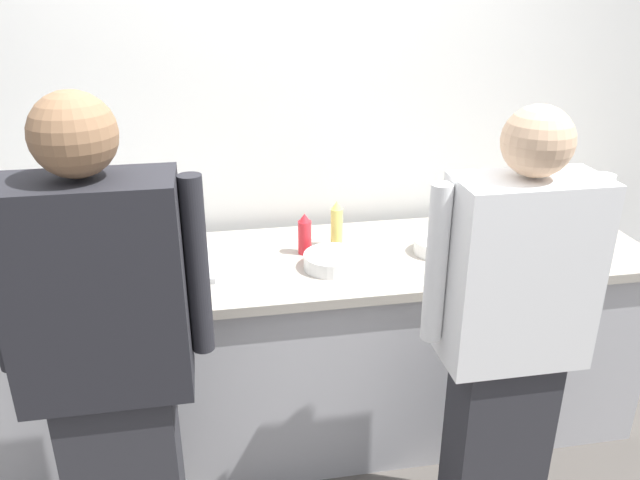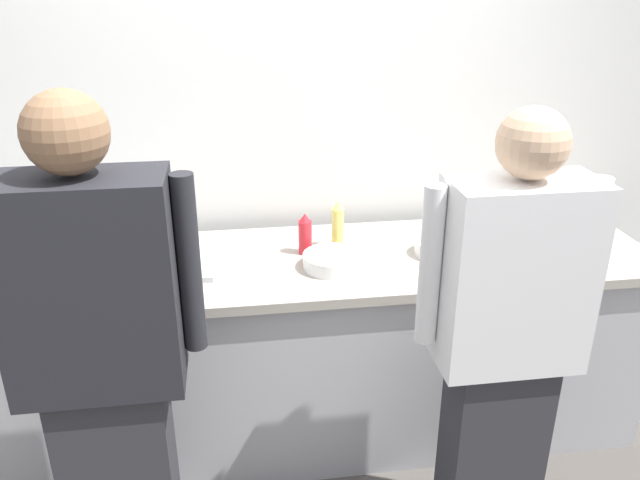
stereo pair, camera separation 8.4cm
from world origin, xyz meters
The scene contains 13 objects.
wall_back centered at (0.00, 0.89, 1.39)m, with size 4.89×0.10×2.78m.
prep_counter centered at (0.00, 0.39, 0.45)m, with size 3.12×0.74×0.89m.
chef_near_left centered at (-0.65, -0.31, 0.92)m, with size 0.63×0.24×1.74m.
chef_center centered at (0.65, -0.31, 0.88)m, with size 0.61×0.24×1.66m.
plate_stack_front centered at (0.63, 0.36, 0.92)m, with size 0.20×0.20×0.06m.
plate_stack_rear centered at (0.16, 0.29, 0.92)m, with size 0.24×0.24×0.06m.
mixing_bowl_steel centered at (-1.10, 0.47, 0.96)m, with size 0.33×0.33×0.14m, color #B7BABF.
sheet_tray centered at (-0.56, 0.42, 0.90)m, with size 0.51×0.33×0.02m, color #B7BABF.
squeeze_bottle_primary centered at (1.26, 0.33, 0.99)m, with size 0.06×0.06×0.21m.
squeeze_bottle_secondary centered at (0.06, 0.46, 0.98)m, with size 0.06×0.06×0.18m.
squeeze_bottle_spare centered at (0.21, 0.50, 0.99)m, with size 0.05×0.05×0.21m.
ramekin_orange_sauce centered at (0.96, 0.22, 0.92)m, with size 0.10×0.10×0.05m.
chefs_knife centered at (0.93, 0.53, 0.90)m, with size 0.28×0.03×0.02m.
Camera 1 is at (-0.31, -1.99, 2.02)m, focal length 35.41 mm.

